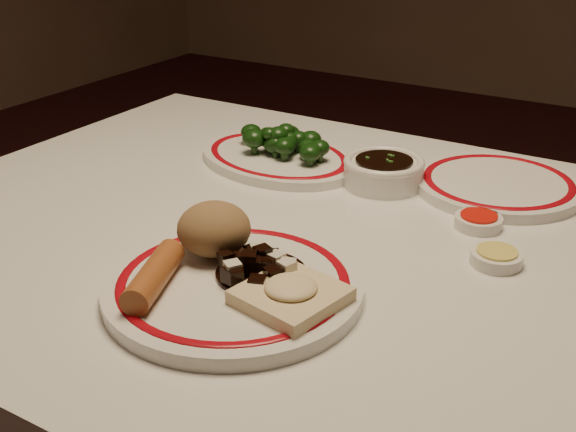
# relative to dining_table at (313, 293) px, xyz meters

# --- Properties ---
(dining_table) EXTENTS (1.20, 0.90, 0.75)m
(dining_table) POSITION_rel_dining_table_xyz_m (0.00, 0.00, 0.00)
(dining_table) COLOR white
(dining_table) RESTS_ON ground
(main_plate) EXTENTS (0.35, 0.35, 0.02)m
(main_plate) POSITION_rel_dining_table_xyz_m (-0.00, -0.18, 0.10)
(main_plate) COLOR white
(main_plate) RESTS_ON dining_table
(rice_mound) EXTENTS (0.09, 0.09, 0.06)m
(rice_mound) POSITION_rel_dining_table_xyz_m (-0.06, -0.14, 0.14)
(rice_mound) COLOR olive
(rice_mound) RESTS_ON main_plate
(spring_roll) EXTENTS (0.07, 0.12, 0.03)m
(spring_roll) POSITION_rel_dining_table_xyz_m (-0.07, -0.24, 0.13)
(spring_roll) COLOR #AA5B29
(spring_roll) RESTS_ON main_plate
(fried_wonton) EXTENTS (0.12, 0.12, 0.03)m
(fried_wonton) POSITION_rel_dining_table_xyz_m (0.08, -0.19, 0.12)
(fried_wonton) COLOR beige
(fried_wonton) RESTS_ON main_plate
(stirfry_heap) EXTENTS (0.11, 0.11, 0.03)m
(stirfry_heap) POSITION_rel_dining_table_xyz_m (0.01, -0.16, 0.12)
(stirfry_heap) COLOR black
(stirfry_heap) RESTS_ON main_plate
(broccoli_plate) EXTENTS (0.33, 0.30, 0.02)m
(broccoli_plate) POSITION_rel_dining_table_xyz_m (-0.18, 0.20, 0.10)
(broccoli_plate) COLOR white
(broccoli_plate) RESTS_ON dining_table
(broccoli_pile) EXTENTS (0.18, 0.10, 0.05)m
(broccoli_pile) POSITION_rel_dining_table_xyz_m (-0.17, 0.21, 0.13)
(broccoli_pile) COLOR #23471C
(broccoli_pile) RESTS_ON broccoli_plate
(soy_bowl) EXTENTS (0.12, 0.12, 0.04)m
(soy_bowl) POSITION_rel_dining_table_xyz_m (0.01, 0.20, 0.11)
(soy_bowl) COLOR white
(soy_bowl) RESTS_ON dining_table
(sweet_sour_dish) EXTENTS (0.06, 0.06, 0.02)m
(sweet_sour_dish) POSITION_rel_dining_table_xyz_m (0.18, 0.13, 0.10)
(sweet_sour_dish) COLOR white
(sweet_sour_dish) RESTS_ON dining_table
(mustard_dish) EXTENTS (0.06, 0.06, 0.02)m
(mustard_dish) POSITION_rel_dining_table_xyz_m (0.23, 0.04, 0.10)
(mustard_dish) COLOR white
(mustard_dish) RESTS_ON dining_table
(far_plate) EXTENTS (0.27, 0.27, 0.02)m
(far_plate) POSITION_rel_dining_table_xyz_m (0.17, 0.27, 0.10)
(far_plate) COLOR white
(far_plate) RESTS_ON dining_table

